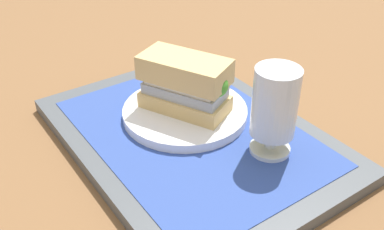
{
  "coord_description": "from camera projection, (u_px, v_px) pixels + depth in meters",
  "views": [
    {
      "loc": [
        0.44,
        -0.31,
        0.4
      ],
      "look_at": [
        0.0,
        0.0,
        0.05
      ],
      "focal_mm": 41.88,
      "sensor_mm": 36.0,
      "label": 1
    }
  ],
  "objects": [
    {
      "name": "tray",
      "position": [
        192.0,
        138.0,
        0.66
      ],
      "size": [
        0.44,
        0.32,
        0.02
      ],
      "primitive_type": "cube",
      "color": "#4C5156",
      "rests_on": "ground_plane"
    },
    {
      "name": "sandwich",
      "position": [
        187.0,
        84.0,
        0.66
      ],
      "size": [
        0.14,
        0.11,
        0.08
      ],
      "rotation": [
        0.0,
        0.0,
        0.45
      ],
      "color": "tan",
      "rests_on": "plate"
    },
    {
      "name": "plate",
      "position": [
        185.0,
        112.0,
        0.68
      ],
      "size": [
        0.19,
        0.19,
        0.01
      ],
      "primitive_type": "cylinder",
      "color": "white",
      "rests_on": "placemat"
    },
    {
      "name": "ground_plane",
      "position": [
        192.0,
        143.0,
        0.67
      ],
      "size": [
        3.0,
        3.0,
        0.0
      ],
      "primitive_type": "plane",
      "color": "brown"
    },
    {
      "name": "placemat",
      "position": [
        192.0,
        132.0,
        0.65
      ],
      "size": [
        0.38,
        0.27,
        0.0
      ],
      "primitive_type": "cube",
      "color": "#2D4793",
      "rests_on": "tray"
    },
    {
      "name": "beer_glass",
      "position": [
        275.0,
        107.0,
        0.58
      ],
      "size": [
        0.06,
        0.06,
        0.12
      ],
      "color": "silver",
      "rests_on": "placemat"
    }
  ]
}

